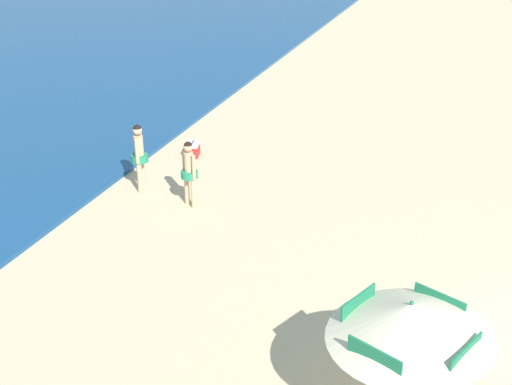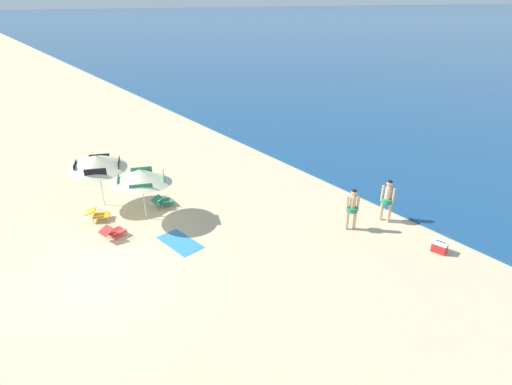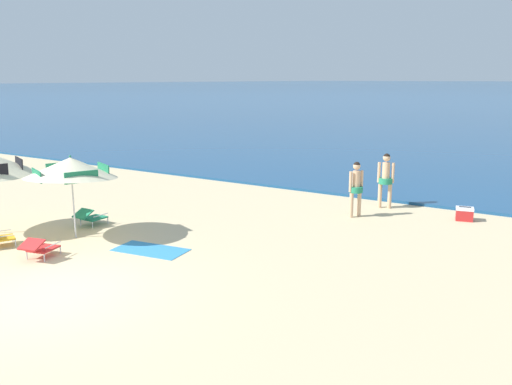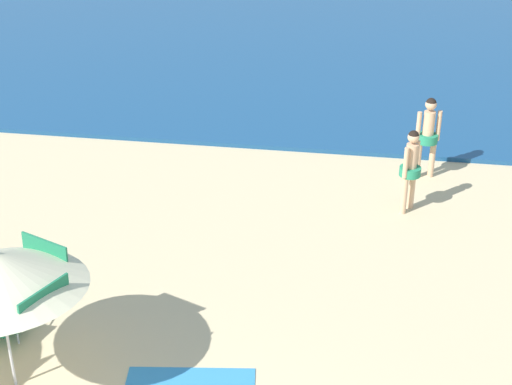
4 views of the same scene
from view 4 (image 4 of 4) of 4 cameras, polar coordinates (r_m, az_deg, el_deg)
lounge_chair_under_umbrella at (r=12.30m, az=-18.04°, el=-9.01°), size 0.59×0.89×0.52m
person_standing_near_shore at (r=16.53m, az=12.58°, el=4.37°), size 0.51×0.44×1.79m
person_standing_beside at (r=15.08m, az=11.35°, el=2.00°), size 0.41×0.45×1.69m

